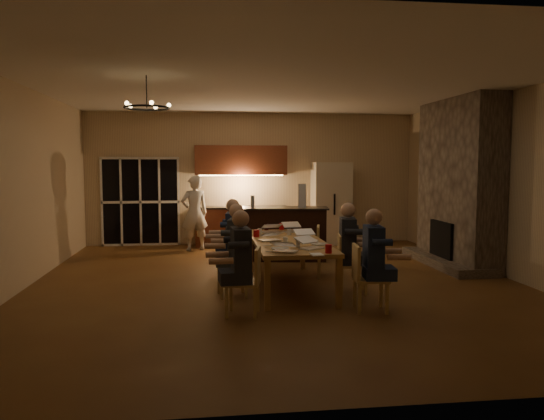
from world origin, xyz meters
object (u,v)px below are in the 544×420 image
at_px(laptop_d, 306,233).
at_px(laptop_e, 270,226).
at_px(person_right_near, 373,261).
at_px(bar_bottle, 253,201).
at_px(can_cola, 266,227).
at_px(standing_person, 194,213).
at_px(dining_table, 288,263).
at_px(mug_back, 260,232).
at_px(chair_right_near, 371,278).
at_px(laptop_b, 311,241).
at_px(chair_left_far, 230,253).
at_px(bar_blender, 302,196).
at_px(person_right_mid, 348,248).
at_px(chair_left_mid, 232,267).
at_px(can_silver, 298,244).
at_px(plate_left, 280,248).
at_px(redcup_far, 282,226).
at_px(laptop_a, 285,244).
at_px(refrigerator, 331,203).
at_px(person_left_near, 241,264).
at_px(laptop_c, 269,234).
at_px(redcup_mid, 256,233).
at_px(chandelier, 147,108).
at_px(chair_right_far, 330,252).
at_px(redcup_near, 328,249).
at_px(person_left_far, 233,240).
at_px(mug_front, 286,241).
at_px(plate_near, 319,244).
at_px(chair_left_near, 242,282).
at_px(plate_far, 304,234).
at_px(person_left_mid, 237,250).
at_px(bar_island, 278,234).

bearing_deg(laptop_d, laptop_e, 103.73).
height_order(person_right_near, bar_bottle, person_right_near).
bearing_deg(can_cola, standing_person, 119.09).
relative_size(dining_table, mug_back, 28.15).
bearing_deg(chair_right_near, laptop_b, 52.55).
xyz_separation_m(chair_left_far, bar_blender, (1.55, 1.62, 0.87)).
bearing_deg(person_right_mid, person_right_near, -167.41).
xyz_separation_m(chair_left_mid, can_silver, (0.94, -0.24, 0.37)).
relative_size(person_right_mid, mug_back, 13.80).
relative_size(chair_right_near, plate_left, 3.50).
relative_size(redcup_far, bar_bottle, 0.50).
bearing_deg(bar_bottle, laptop_a, -87.93).
distance_m(refrigerator, chair_right_near, 6.00).
height_order(person_right_near, laptop_b, person_right_near).
xyz_separation_m(person_left_near, mug_back, (0.48, 2.34, 0.11)).
distance_m(dining_table, plate_left, 0.97).
distance_m(laptop_c, redcup_mid, 0.49).
height_order(dining_table, chair_right_near, chair_right_near).
bearing_deg(chandelier, chair_right_far, 22.18).
relative_size(laptop_c, redcup_near, 2.67).
bearing_deg(plate_left, laptop_c, 93.54).
relative_size(chair_left_far, redcup_mid, 7.42).
relative_size(dining_table, redcup_near, 23.46).
distance_m(chair_left_far, chair_right_near, 2.82).
height_order(person_left_far, standing_person, standing_person).
relative_size(standing_person, bar_blender, 3.55).
xyz_separation_m(chair_right_far, redcup_near, (-0.47, -1.91, 0.37)).
relative_size(person_left_near, can_cola, 11.50).
height_order(chair_right_near, can_silver, chair_right_near).
bearing_deg(mug_front, chair_left_far, 127.96).
xyz_separation_m(plate_near, bar_bottle, (-0.73, 3.02, 0.44)).
relative_size(person_right_near, plate_near, 5.71).
xyz_separation_m(redcup_near, bar_blender, (0.29, 3.56, 0.51)).
relative_size(can_cola, bar_blender, 0.25).
distance_m(chair_left_near, plate_near, 1.62).
bearing_deg(mug_front, bar_blender, 74.31).
distance_m(chair_left_near, plate_far, 2.54).
relative_size(redcup_mid, can_cola, 1.00).
bearing_deg(chair_left_mid, can_cola, 153.61).
distance_m(person_left_mid, redcup_mid, 0.98).
relative_size(laptop_e, mug_back, 3.20).
xyz_separation_m(mug_front, bar_bottle, (-0.24, 2.89, 0.40)).
relative_size(chandelier, redcup_far, 5.35).
relative_size(redcup_near, plate_far, 0.47).
distance_m(chair_right_far, laptop_b, 1.69).
distance_m(laptop_a, redcup_far, 2.46).
distance_m(mug_front, redcup_far, 1.74).
relative_size(chair_left_near, person_right_near, 0.64).
xyz_separation_m(chair_left_far, can_cola, (0.71, 0.69, 0.37)).
height_order(bar_island, standing_person, standing_person).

